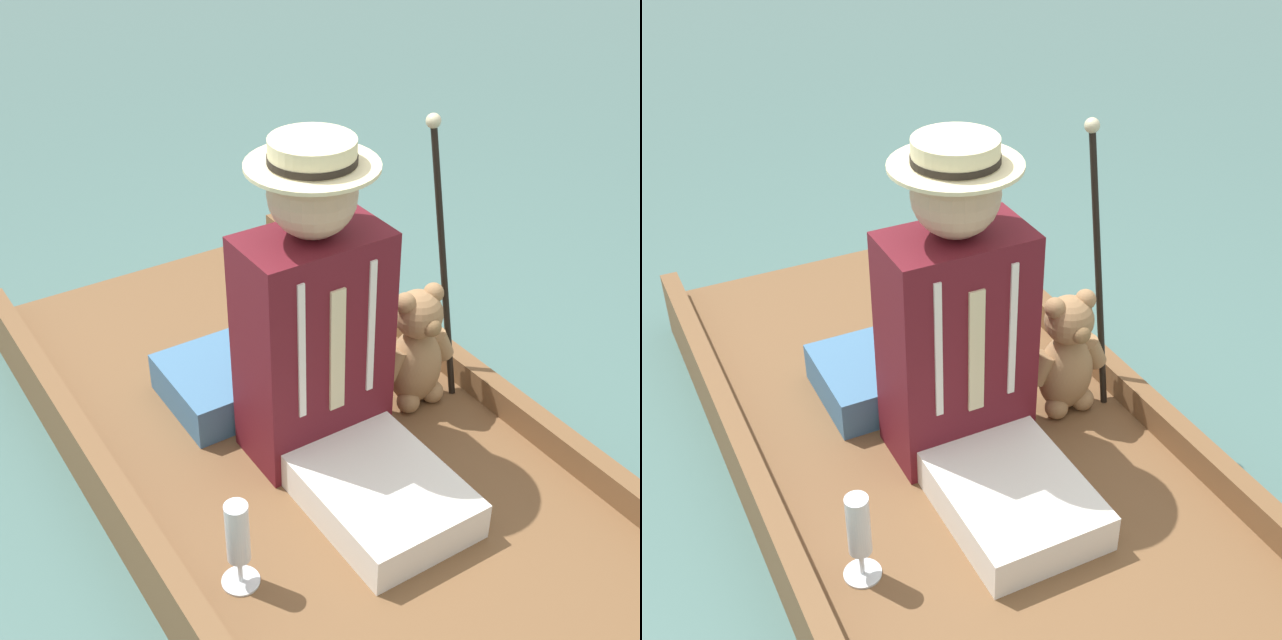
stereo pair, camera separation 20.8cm
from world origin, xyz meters
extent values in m
plane|color=#476B66|center=(0.00, 0.00, 0.00)|extent=(16.00, 16.00, 0.00)
cube|color=brown|center=(0.00, 0.00, 0.08)|extent=(1.20, 2.50, 0.15)
cube|color=brown|center=(-0.57, 0.00, 0.20)|extent=(0.06, 2.50, 0.09)
cube|color=brown|center=(0.57, 0.00, 0.20)|extent=(0.06, 2.50, 0.09)
cube|color=teal|center=(0.03, -0.37, 0.21)|extent=(0.50, 0.35, 0.12)
cube|color=white|center=(-0.01, 0.29, 0.21)|extent=(0.35, 0.45, 0.11)
cube|color=#5B141E|center=(-0.01, -0.05, 0.49)|extent=(0.39, 0.23, 0.67)
cube|color=beige|center=(-0.01, 0.07, 0.54)|extent=(0.04, 0.01, 0.37)
cube|color=white|center=(-0.12, 0.07, 0.57)|extent=(0.02, 0.01, 0.40)
cube|color=white|center=(0.10, 0.07, 0.57)|extent=(0.02, 0.01, 0.40)
sphere|color=tan|center=(-0.01, -0.05, 0.94)|extent=(0.23, 0.23, 0.23)
cylinder|color=beige|center=(-0.01, -0.05, 1.01)|extent=(0.34, 0.34, 0.01)
cylinder|color=beige|center=(-0.01, -0.05, 1.05)|extent=(0.22, 0.22, 0.06)
cylinder|color=black|center=(-0.01, -0.05, 1.03)|extent=(0.22, 0.22, 0.02)
ellipsoid|color=#9E754C|center=(-0.37, -0.05, 0.28)|extent=(0.17, 0.14, 0.25)
sphere|color=#9E754C|center=(-0.37, -0.05, 0.46)|extent=(0.15, 0.15, 0.15)
sphere|color=olive|center=(-0.37, 0.01, 0.45)|extent=(0.06, 0.06, 0.06)
sphere|color=#9E754C|center=(-0.43, -0.05, 0.52)|extent=(0.06, 0.06, 0.06)
sphere|color=#9E754C|center=(-0.32, -0.05, 0.52)|extent=(0.06, 0.06, 0.06)
cylinder|color=#9E754C|center=(-0.47, -0.05, 0.32)|extent=(0.10, 0.07, 0.11)
cylinder|color=#9E754C|center=(-0.28, -0.05, 0.32)|extent=(0.10, 0.07, 0.11)
sphere|color=#9E754C|center=(-0.42, -0.01, 0.18)|extent=(0.07, 0.07, 0.07)
sphere|color=#9E754C|center=(-0.33, -0.01, 0.18)|extent=(0.07, 0.07, 0.07)
cylinder|color=silver|center=(0.42, 0.30, 0.15)|extent=(0.09, 0.09, 0.01)
cylinder|color=silver|center=(0.42, 0.30, 0.20)|extent=(0.01, 0.01, 0.08)
cylinder|color=silver|center=(0.42, 0.30, 0.32)|extent=(0.06, 0.06, 0.17)
cylinder|color=black|center=(-0.50, -0.10, 0.57)|extent=(0.02, 0.20, 0.83)
sphere|color=beige|center=(-0.50, -0.19, 0.98)|extent=(0.04, 0.04, 0.04)
camera|label=1|loc=(1.04, 1.63, 1.86)|focal=50.00mm
camera|label=2|loc=(0.86, 1.74, 1.86)|focal=50.00mm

